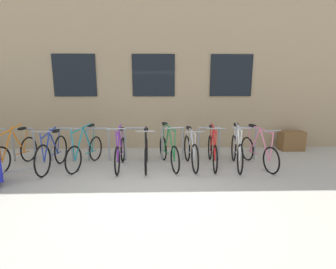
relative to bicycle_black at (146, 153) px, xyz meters
name	(u,v)px	position (x,y,z in m)	size (l,w,h in m)	color
ground_plane	(150,188)	(0.15, -1.34, -0.37)	(42.00, 42.00, 0.00)	#B2ADA0
storefront_building	(156,69)	(0.15, 5.32, 2.30)	(28.00, 6.97, 5.34)	tan
bike_rack	(136,141)	(-0.32, 0.56, 0.19)	(6.61, 0.05, 0.92)	gray
bicycle_black	(146,153)	(0.00, 0.00, 0.00)	(0.44, 1.66, 1.04)	black
bicycle_orange	(15,152)	(-3.28, 0.09, 0.01)	(0.44, 1.70, 1.11)	black
bicycle_pink	(258,152)	(2.85, 0.01, 0.01)	(0.49, 1.72, 1.04)	black
bicycle_green	(169,151)	(0.57, 0.10, 0.02)	(0.58, 1.73, 1.10)	black
bicycle_teal	(85,151)	(-1.55, 0.11, 0.02)	(0.56, 1.70, 1.10)	black
bicycle_blue	(52,153)	(-2.29, -0.09, 0.03)	(0.44, 1.72, 1.06)	black
bicycle_red	(212,151)	(1.69, 0.09, 0.02)	(0.44, 1.78, 1.09)	black
bicycle_purple	(120,153)	(-0.65, -0.02, 0.01)	(0.44, 1.68, 1.10)	black
bicycle_white	(237,151)	(2.29, -0.01, 0.03)	(0.44, 1.77, 1.11)	black
bicycle_silver	(191,151)	(1.13, 0.04, 0.02)	(0.44, 1.67, 1.01)	black
planter_box	(291,141)	(4.48, 1.51, -0.07)	(0.70, 0.44, 0.60)	brown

